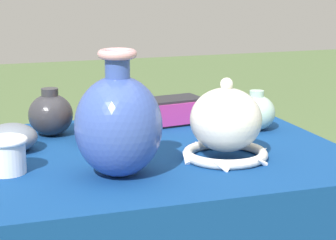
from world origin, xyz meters
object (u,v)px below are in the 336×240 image
(vase_tall_bulbous, at_px, (118,124))
(jar_round_charcoal, at_px, (51,114))
(bowl_shallow_slate, at_px, (11,138))
(vase_dome_bell, at_px, (226,126))
(cup_wide_porcelain, at_px, (6,154))
(jar_round_celadon, at_px, (256,112))
(mosaic_tile_box, at_px, (172,111))
(jar_round_terracotta, at_px, (106,121))

(vase_tall_bulbous, relative_size, jar_round_charcoal, 2.14)
(bowl_shallow_slate, bearing_deg, vase_tall_bulbous, -52.96)
(vase_dome_bell, relative_size, bowl_shallow_slate, 1.68)
(cup_wide_porcelain, relative_size, jar_round_celadon, 0.89)
(mosaic_tile_box, relative_size, bowl_shallow_slate, 1.43)
(mosaic_tile_box, height_order, jar_round_terracotta, jar_round_terracotta)
(vase_tall_bulbous, xyz_separation_m, vase_dome_bell, (0.25, 0.04, -0.03))
(vase_dome_bell, height_order, mosaic_tile_box, vase_dome_bell)
(mosaic_tile_box, relative_size, jar_round_charcoal, 1.42)
(bowl_shallow_slate, relative_size, jar_round_celadon, 1.15)
(jar_round_celadon, distance_m, jar_round_terracotta, 0.40)
(vase_dome_bell, bearing_deg, jar_round_terracotta, 133.09)
(mosaic_tile_box, bearing_deg, jar_round_charcoal, 175.30)
(vase_dome_bell, height_order, bowl_shallow_slate, vase_dome_bell)
(vase_dome_bell, height_order, jar_round_celadon, vase_dome_bell)
(cup_wide_porcelain, distance_m, jar_round_celadon, 0.67)
(cup_wide_porcelain, relative_size, bowl_shallow_slate, 0.78)
(cup_wide_porcelain, relative_size, jar_round_charcoal, 0.77)
(vase_tall_bulbous, relative_size, bowl_shallow_slate, 2.16)
(cup_wide_porcelain, height_order, bowl_shallow_slate, cup_wide_porcelain)
(mosaic_tile_box, distance_m, jar_round_terracotta, 0.25)
(vase_dome_bell, relative_size, jar_round_terracotta, 1.49)
(jar_round_charcoal, bearing_deg, mosaic_tile_box, 3.90)
(jar_round_charcoal, xyz_separation_m, jar_round_celadon, (0.52, -0.11, -0.01))
(mosaic_tile_box, relative_size, jar_round_terracotta, 1.27)
(jar_round_terracotta, bearing_deg, mosaic_tile_box, 30.27)
(vase_dome_bell, relative_size, jar_round_charcoal, 1.67)
(vase_dome_bell, relative_size, cup_wide_porcelain, 2.17)
(vase_tall_bulbous, bearing_deg, jar_round_charcoal, 102.18)
(mosaic_tile_box, xyz_separation_m, cup_wide_porcelain, (-0.47, -0.31, 0.01))
(jar_round_charcoal, distance_m, jar_round_celadon, 0.53)
(jar_round_charcoal, bearing_deg, vase_dome_bell, -44.89)
(jar_round_celadon, xyz_separation_m, jar_round_terracotta, (-0.40, 0.01, 0.00))
(jar_round_celadon, height_order, jar_round_terracotta, jar_round_terracotta)
(cup_wide_porcelain, relative_size, jar_round_terracotta, 0.69)
(vase_tall_bulbous, height_order, mosaic_tile_box, vase_tall_bulbous)
(vase_tall_bulbous, relative_size, mosaic_tile_box, 1.51)
(mosaic_tile_box, distance_m, jar_round_celadon, 0.23)
(cup_wide_porcelain, xyz_separation_m, jar_round_charcoal, (0.14, 0.28, 0.01))
(vase_dome_bell, xyz_separation_m, jar_round_charcoal, (-0.33, 0.33, -0.02))
(vase_tall_bulbous, relative_size, cup_wide_porcelain, 2.77)
(jar_round_charcoal, xyz_separation_m, jar_round_terracotta, (0.12, -0.10, -0.00))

